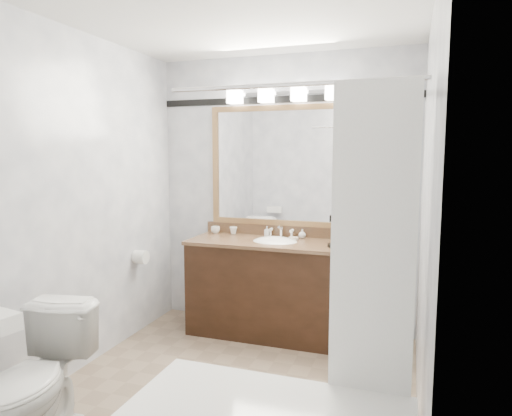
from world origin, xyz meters
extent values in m
cube|color=gray|center=(0.00, 0.00, -0.01)|extent=(2.40, 2.60, 0.01)
cube|color=white|center=(0.00, 0.00, 2.50)|extent=(2.40, 2.60, 0.01)
cube|color=white|center=(0.00, 1.30, 1.25)|extent=(2.40, 0.01, 2.50)
cube|color=white|center=(0.00, -1.30, 1.25)|extent=(2.40, 0.01, 2.50)
cube|color=white|center=(-1.20, 0.00, 1.25)|extent=(0.01, 2.60, 2.50)
cube|color=white|center=(1.20, 0.00, 1.25)|extent=(0.01, 2.60, 2.50)
cube|color=black|center=(0.00, 1.01, 0.41)|extent=(1.50, 0.55, 0.82)
cube|color=#966B47|center=(0.00, 1.01, 0.83)|extent=(1.53, 0.58, 0.03)
cube|color=#966B47|center=(0.00, 1.29, 0.90)|extent=(1.53, 0.03, 0.10)
ellipsoid|color=white|center=(0.00, 1.01, 0.82)|extent=(0.44, 0.34, 0.14)
cube|color=#A37749|center=(0.00, 1.28, 2.02)|extent=(1.40, 0.04, 0.05)
cube|color=#A37749|center=(0.00, 1.28, 0.97)|extent=(1.40, 0.04, 0.05)
cube|color=#A37749|center=(-0.68, 1.28, 1.50)|extent=(0.05, 0.04, 1.00)
cube|color=#A37749|center=(0.68, 1.28, 1.50)|extent=(0.05, 0.04, 1.00)
cube|color=white|center=(0.00, 1.29, 1.50)|extent=(1.30, 0.01, 1.00)
cube|color=silver|center=(0.00, 1.27, 2.15)|extent=(0.90, 0.05, 0.03)
cube|color=white|center=(-0.45, 1.22, 2.13)|extent=(0.12, 0.12, 0.12)
cube|color=white|center=(-0.15, 1.22, 2.13)|extent=(0.12, 0.12, 0.12)
cube|color=white|center=(0.15, 1.22, 2.13)|extent=(0.12, 0.12, 0.12)
cube|color=white|center=(0.45, 1.22, 2.13)|extent=(0.12, 0.12, 0.12)
cube|color=black|center=(0.00, 1.29, 2.10)|extent=(2.40, 0.01, 0.06)
cylinder|color=silver|center=(0.53, -0.54, 1.95)|extent=(1.30, 0.02, 0.02)
cube|color=white|center=(0.95, -0.55, 1.18)|extent=(0.40, 0.04, 1.55)
cylinder|color=white|center=(-1.14, 0.66, 0.70)|extent=(0.11, 0.12, 0.12)
imported|color=white|center=(-0.79, -0.92, 0.37)|extent=(0.55, 0.80, 0.75)
cylinder|color=black|center=(0.57, 0.95, 0.86)|extent=(0.19, 0.19, 0.02)
cylinder|color=black|center=(0.59, 1.01, 1.00)|extent=(0.16, 0.16, 0.28)
sphere|color=black|center=(0.59, 1.01, 1.14)|extent=(0.17, 0.17, 0.17)
cube|color=black|center=(0.56, 0.93, 1.09)|extent=(0.14, 0.14, 0.05)
cylinder|color=silver|center=(0.56, 0.93, 0.89)|extent=(0.06, 0.06, 0.06)
imported|color=white|center=(-0.66, 1.21, 0.88)|extent=(0.10, 0.10, 0.07)
imported|color=white|center=(-0.48, 1.23, 0.88)|extent=(0.08, 0.08, 0.07)
imported|color=white|center=(-0.13, 1.20, 0.90)|extent=(0.05, 0.05, 0.10)
imported|color=white|center=(0.20, 1.22, 0.89)|extent=(0.08, 0.08, 0.08)
cube|color=beige|center=(0.14, 1.13, 0.86)|extent=(0.08, 0.06, 0.02)
camera|label=1|loc=(1.11, -2.76, 1.61)|focal=32.00mm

